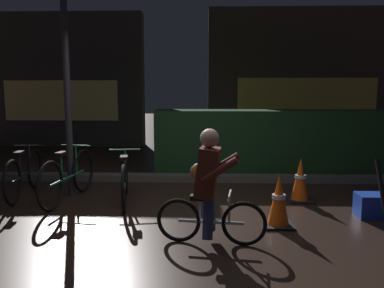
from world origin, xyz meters
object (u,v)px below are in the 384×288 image
object	(u,v)px
blue_crate	(374,205)
traffic_cone_far	(300,180)
street_post	(68,101)
traffic_cone_near	(279,201)
parked_bike_center_right	(125,179)
cyclist	(209,186)
closed_umbrella	(382,193)
parked_bike_left_mid	(24,174)
parked_bike_center_left	(68,177)

from	to	relation	value
blue_crate	traffic_cone_far	bearing A→B (deg)	138.77
street_post	blue_crate	distance (m)	4.55
traffic_cone_near	blue_crate	world-z (taller)	traffic_cone_near
street_post	traffic_cone_far	size ratio (longest dim) A/B	4.54
traffic_cone_near	blue_crate	size ratio (longest dim) A/B	1.47
parked_bike_center_right	cyclist	xyz separation A→B (m)	(1.21, -1.51, 0.29)
street_post	closed_umbrella	world-z (taller)	street_post
parked_bike_left_mid	traffic_cone_far	distance (m)	4.17
traffic_cone_near	blue_crate	distance (m)	1.37
street_post	parked_bike_center_right	world-z (taller)	street_post
parked_bike_left_mid	traffic_cone_far	size ratio (longest dim) A/B	2.54
traffic_cone_far	parked_bike_center_left	bearing A→B (deg)	-178.59
street_post	parked_bike_center_left	world-z (taller)	street_post
parked_bike_left_mid	closed_umbrella	world-z (taller)	closed_umbrella
traffic_cone_far	cyclist	world-z (taller)	cyclist
blue_crate	cyclist	xyz separation A→B (m)	(-2.15, -0.95, 0.48)
traffic_cone_far	blue_crate	size ratio (longest dim) A/B	1.47
traffic_cone_near	traffic_cone_far	bearing A→B (deg)	65.16
closed_umbrella	parked_bike_left_mid	bearing A→B (deg)	75.88
parked_bike_center_right	traffic_cone_near	distance (m)	2.27
parked_bike_center_left	traffic_cone_near	size ratio (longest dim) A/B	2.65
cyclist	traffic_cone_far	bearing A→B (deg)	57.93
traffic_cone_near	closed_umbrella	bearing A→B (deg)	6.67
parked_bike_center_left	blue_crate	size ratio (longest dim) A/B	3.90
traffic_cone_near	cyclist	world-z (taller)	cyclist
traffic_cone_far	cyclist	distance (m)	2.16
parked_bike_center_right	parked_bike_left_mid	bearing A→B (deg)	70.82
traffic_cone_near	traffic_cone_far	xyz separation A→B (m)	(0.51, 1.10, -0.00)
cyclist	closed_umbrella	distance (m)	2.25
street_post	blue_crate	xyz separation A→B (m)	(4.26, -0.90, -1.32)
parked_bike_left_mid	parked_bike_center_right	size ratio (longest dim) A/B	1.02
traffic_cone_near	parked_bike_center_left	bearing A→B (deg)	160.77
street_post	parked_bike_center_left	distance (m)	1.14
traffic_cone_far	traffic_cone_near	bearing A→B (deg)	-114.84
parked_bike_left_mid	cyclist	bearing A→B (deg)	-127.96
traffic_cone_near	blue_crate	bearing A→B (deg)	17.05
parked_bike_center_right	closed_umbrella	bearing A→B (deg)	-113.07
street_post	parked_bike_center_left	size ratio (longest dim) A/B	1.71
blue_crate	cyclist	world-z (taller)	cyclist
blue_crate	closed_umbrella	bearing A→B (deg)	-94.85
traffic_cone_far	street_post	bearing A→B (deg)	176.66
street_post	traffic_cone_far	xyz separation A→B (m)	(3.47, -0.20, -1.15)
parked_bike_left_mid	blue_crate	world-z (taller)	parked_bike_left_mid
closed_umbrella	blue_crate	bearing A→B (deg)	-6.57
parked_bike_center_left	closed_umbrella	distance (m)	4.28
cyclist	parked_bike_center_left	bearing A→B (deg)	150.07
traffic_cone_near	traffic_cone_far	world-z (taller)	traffic_cone_near
traffic_cone_far	closed_umbrella	size ratio (longest dim) A/B	0.76
street_post	blue_crate	world-z (taller)	street_post
parked_bike_center_right	traffic_cone_far	xyz separation A→B (m)	(2.56, 0.14, -0.03)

